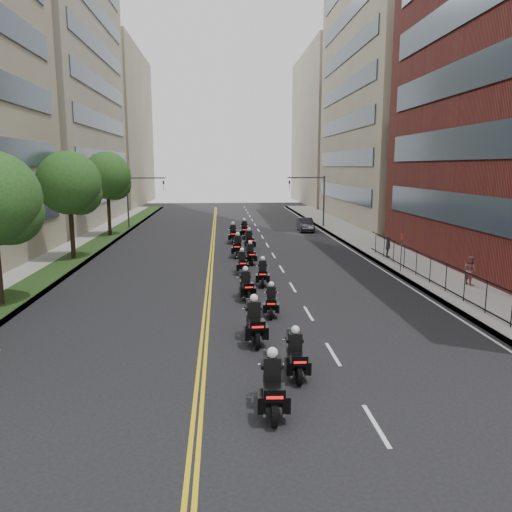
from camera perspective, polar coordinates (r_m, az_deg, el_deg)
The scene contains 27 objects.
ground at distance 13.47m, azimuth -0.35°, elevation -19.26°, with size 160.00×160.00×0.00m, color black.
sidewalk_right at distance 39.40m, azimuth 14.85°, elevation 0.32°, with size 4.00×90.00×0.15m, color gray.
sidewalk_left at distance 38.93m, azimuth -20.82°, elevation -0.12°, with size 4.00×90.00×0.15m, color gray.
grass_strip at distance 38.69m, azimuth -19.70°, elevation 0.03°, with size 2.00×90.00×0.04m, color black.
building_right_tan at distance 64.25m, azimuth 16.97°, elevation 17.31°, with size 15.11×28.00×30.00m.
building_right_far at distance 92.63m, azimuth 10.11°, elevation 14.04°, with size 15.00×28.00×26.00m, color gray.
building_left_mid at distance 64.19m, azimuth -24.73°, elevation 18.65°, with size 16.11×28.00×34.00m.
building_left_far at distance 92.39m, azimuth -17.92°, elevation 13.72°, with size 16.00×28.00×26.00m, color gray.
iron_fence at distance 27.07m, azimuth 21.78°, elevation -2.72°, with size 0.05×28.00×1.50m.
street_trees at distance 32.03m, azimuth -23.01°, elevation 6.76°, with size 4.40×38.40×7.98m.
traffic_signal_right at distance 54.75m, azimuth 6.79°, elevation 7.11°, with size 4.09×0.20×5.60m.
traffic_signal_left at distance 54.49m, azimuth -13.48°, elevation 6.88°, with size 4.09×0.20×5.60m.
motorcycle_0 at distance 14.01m, azimuth 1.90°, elevation -14.77°, with size 0.59×2.44×1.80m.
motorcycle_1 at distance 16.28m, azimuth 4.56°, elevation -11.38°, with size 0.50×2.20×1.63m.
motorcycle_2 at distance 19.15m, azimuth -0.18°, elevation -7.71°, with size 0.61×2.50×1.84m.
motorcycle_3 at distance 22.50m, azimuth 1.75°, elevation -5.30°, with size 0.59×2.07×1.53m.
motorcycle_4 at distance 25.14m, azimuth -1.15°, elevation -3.49°, with size 0.65×2.27×1.68m.
motorcycle_5 at distance 28.08m, azimuth 0.76°, elevation -2.06°, with size 0.58×2.23×1.64m.
motorcycle_6 at distance 31.19m, azimuth -1.60°, elevation -0.85°, with size 0.50×2.17×1.60m.
motorcycle_7 at distance 34.20m, azimuth -0.64°, elevation 0.14°, with size 0.55×2.16×1.60m.
motorcycle_8 at distance 36.88m, azimuth -2.11°, elevation 1.02°, with size 0.66×2.48×1.83m.
motorcycle_9 at distance 39.90m, azimuth -0.77°, elevation 1.71°, with size 0.63×2.44×1.80m.
motorcycle_10 at distance 43.60m, azimuth -2.64°, elevation 2.46°, with size 0.57×2.50×1.85m.
motorcycle_11 at distance 46.38m, azimuth -1.34°, elevation 2.94°, with size 0.58×2.52×1.86m.
parked_sedan at distance 51.72m, azimuth 5.68°, elevation 3.58°, with size 1.42×4.07×1.34m, color black.
pedestrian_b at distance 29.97m, azimuth 23.29°, elevation -1.52°, with size 0.78×0.61×1.60m, color #8D534D.
pedestrian_c at distance 36.93m, azimuth 14.84°, elevation 1.00°, with size 0.90×0.37×1.54m, color #43454B.
Camera 1 is at (-0.76, -11.69, 6.63)m, focal length 35.00 mm.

